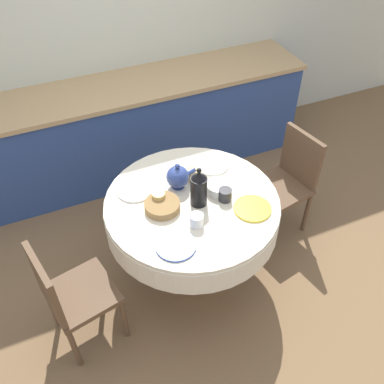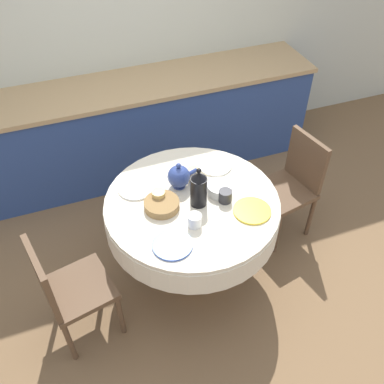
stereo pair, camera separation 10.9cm
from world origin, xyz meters
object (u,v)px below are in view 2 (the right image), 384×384
at_px(coffee_carafe, 199,189).
at_px(teapot, 179,176).
at_px(chair_left, 292,182).
at_px(chair_right, 66,288).

relative_size(coffee_carafe, teapot, 1.39).
xyz_separation_m(chair_left, teapot, (-0.94, -0.01, 0.36)).
height_order(coffee_carafe, teapot, coffee_carafe).
bearing_deg(coffee_carafe, chair_left, 13.74).
xyz_separation_m(chair_right, teapot, (0.88, 0.36, 0.36)).
height_order(chair_left, coffee_carafe, coffee_carafe).
bearing_deg(chair_left, coffee_carafe, 92.59).
distance_m(chair_left, chair_right, 1.86).
bearing_deg(chair_left, teapot, 79.69).
relative_size(chair_left, chair_right, 1.00).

